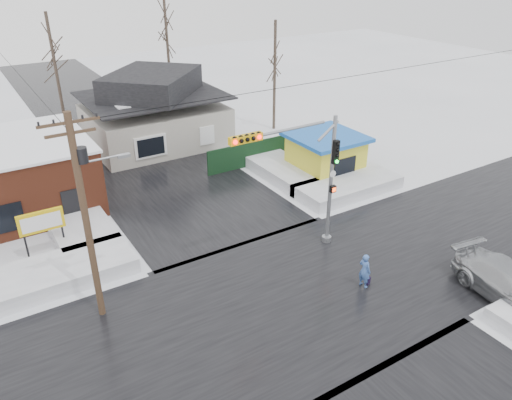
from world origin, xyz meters
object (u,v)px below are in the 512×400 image
kiosk (325,155)px  car (511,285)px  traffic_signal (307,170)px  pedestrian (365,271)px  marquee_sign (41,223)px  utility_pole (86,209)px

kiosk → car: bearing=-96.8°
traffic_signal → pedestrian: traffic_signal is taller
traffic_signal → marquee_sign: 13.42m
traffic_signal → kiosk: bearing=44.8°
traffic_signal → car: (5.24, -8.21, -3.72)m
utility_pole → marquee_sign: bearing=100.1°
pedestrian → car: 6.37m
kiosk → utility_pole: bearing=-159.6°
marquee_sign → traffic_signal: bearing=-29.7°
utility_pole → pedestrian: utility_pole is taller
car → marquee_sign: bearing=145.9°
kiosk → car: (-1.83, -15.24, -0.65)m
traffic_signal → marquee_sign: size_ratio=2.75×
traffic_signal → pedestrian: 5.45m
utility_pole → pedestrian: 12.48m
traffic_signal → utility_pole: size_ratio=0.78×
marquee_sign → car: bearing=-41.5°
kiosk → car: kiosk is taller
utility_pole → marquee_sign: (-1.07, 5.99, -3.19)m
utility_pole → traffic_signal: bearing=-2.9°
utility_pole → marquee_sign: utility_pole is taller
traffic_signal → kiosk: traffic_signal is taller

